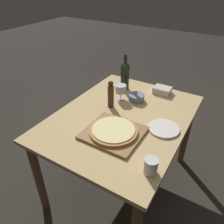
% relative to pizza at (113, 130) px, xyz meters
% --- Properties ---
extents(ground_plane, '(12.00, 12.00, 0.00)m').
position_rel_pizza_xyz_m(ground_plane, '(-0.05, 0.22, -0.76)').
color(ground_plane, '#2D2823').
extents(dining_table, '(0.91, 1.20, 0.73)m').
position_rel_pizza_xyz_m(dining_table, '(-0.05, 0.22, -0.13)').
color(dining_table, tan).
rests_on(dining_table, ground_plane).
extents(cutting_board, '(0.37, 0.34, 0.02)m').
position_rel_pizza_xyz_m(cutting_board, '(0.00, 0.00, -0.02)').
color(cutting_board, olive).
rests_on(cutting_board, dining_table).
extents(pizza, '(0.32, 0.32, 0.02)m').
position_rel_pizza_xyz_m(pizza, '(0.00, 0.00, 0.00)').
color(pizza, '#BC7A3D').
rests_on(pizza, cutting_board).
extents(wine_bottle, '(0.07, 0.07, 0.32)m').
position_rel_pizza_xyz_m(wine_bottle, '(-0.24, 0.60, 0.10)').
color(wine_bottle, black).
rests_on(wine_bottle, dining_table).
extents(pepper_mill, '(0.05, 0.05, 0.22)m').
position_rel_pizza_xyz_m(pepper_mill, '(-0.19, 0.28, 0.08)').
color(pepper_mill, '#4C2819').
rests_on(pepper_mill, dining_table).
extents(wine_glass, '(0.09, 0.09, 0.13)m').
position_rel_pizza_xyz_m(wine_glass, '(-0.18, 0.42, 0.06)').
color(wine_glass, silver).
rests_on(wine_glass, dining_table).
extents(small_bowl, '(0.13, 0.13, 0.05)m').
position_rel_pizza_xyz_m(small_bowl, '(-0.06, 0.47, -0.00)').
color(small_bowl, slate).
rests_on(small_bowl, dining_table).
extents(drinking_tumbler, '(0.07, 0.07, 0.09)m').
position_rel_pizza_xyz_m(drinking_tumbler, '(0.33, -0.18, 0.02)').
color(drinking_tumbler, silver).
rests_on(drinking_tumbler, dining_table).
extents(dinner_plate, '(0.21, 0.21, 0.01)m').
position_rel_pizza_xyz_m(dinner_plate, '(0.27, 0.21, -0.02)').
color(dinner_plate, silver).
rests_on(dinner_plate, dining_table).
extents(food_container, '(0.14, 0.11, 0.05)m').
position_rel_pizza_xyz_m(food_container, '(0.07, 0.70, -0.00)').
color(food_container, beige).
rests_on(food_container, dining_table).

